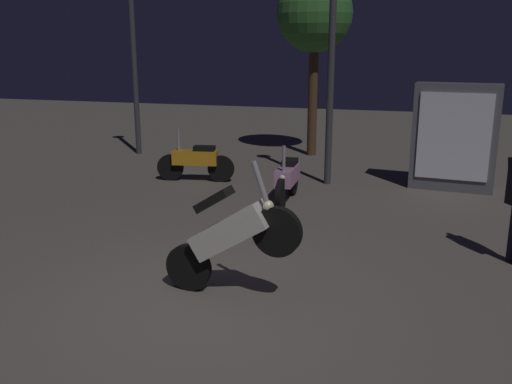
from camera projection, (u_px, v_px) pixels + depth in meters
name	position (u px, v px, depth m)	size (l,w,h in m)	color
ground_plane	(204.00, 305.00, 6.27)	(40.00, 40.00, 0.00)	#605951
motorcycle_white_foreground	(230.00, 236.00, 6.30)	(1.66, 0.39, 1.63)	black
motorcycle_pink_parked_left	(288.00, 179.00, 10.30)	(0.33, 1.66, 1.11)	black
motorcycle_orange_parked_right	(196.00, 161.00, 11.89)	(1.65, 0.45, 1.11)	black
streetlamp_near	(133.00, 45.00, 14.29)	(0.36, 0.36, 4.35)	#38383D
streetlamp_far	(332.00, 37.00, 11.01)	(0.36, 0.36, 4.63)	#38383D
tree_left_bg	(315.00, 16.00, 13.93)	(1.89, 1.89, 4.51)	#4C331E
kiosk_billboard	(454.00, 137.00, 11.05)	(1.64, 0.68, 2.10)	#595960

